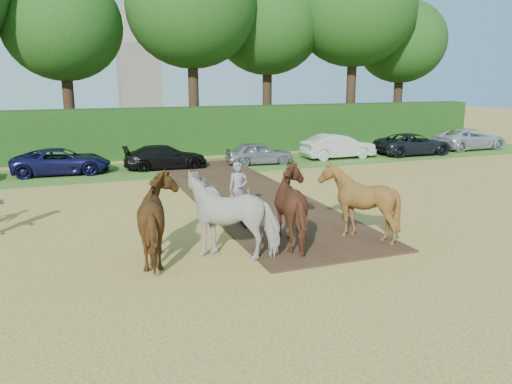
# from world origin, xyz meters

# --- Properties ---
(ground) EXTENTS (120.00, 120.00, 0.00)m
(ground) POSITION_xyz_m (0.00, 0.00, 0.00)
(ground) COLOR gold
(ground) RESTS_ON ground
(earth_strip) EXTENTS (4.50, 17.00, 0.05)m
(earth_strip) POSITION_xyz_m (1.50, 7.00, 0.03)
(earth_strip) COLOR #472D1C
(earth_strip) RESTS_ON ground
(grass_verge) EXTENTS (50.00, 5.00, 0.03)m
(grass_verge) POSITION_xyz_m (0.00, 14.00, 0.01)
(grass_verge) COLOR #38601E
(grass_verge) RESTS_ON ground
(hedgerow) EXTENTS (46.00, 1.60, 3.00)m
(hedgerow) POSITION_xyz_m (0.00, 18.50, 1.50)
(hedgerow) COLOR #14380F
(hedgerow) RESTS_ON ground
(plough_team) EXTENTS (7.71, 5.37, 2.29)m
(plough_team) POSITION_xyz_m (-0.12, 0.42, 1.14)
(plough_team) COLOR brown
(plough_team) RESTS_ON ground
(parked_cars) EXTENTS (41.19, 3.34, 1.49)m
(parked_cars) POSITION_xyz_m (4.19, 13.98, 0.69)
(parked_cars) COLOR #B1B5B8
(parked_cars) RESTS_ON ground
(treeline) EXTENTS (48.70, 10.60, 14.21)m
(treeline) POSITION_xyz_m (-1.69, 21.69, 8.97)
(treeline) COLOR #382616
(treeline) RESTS_ON ground
(church) EXTENTS (5.20, 5.20, 27.00)m
(church) POSITION_xyz_m (4.00, 55.00, 13.73)
(church) COLOR slate
(church) RESTS_ON ground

